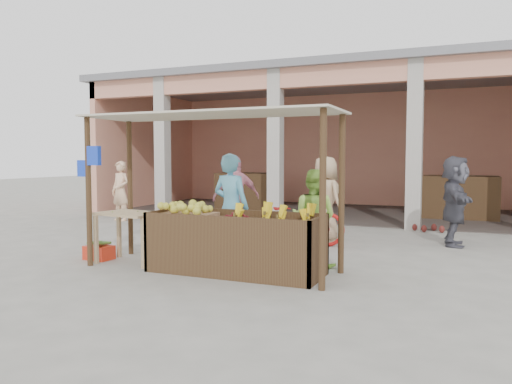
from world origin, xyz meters
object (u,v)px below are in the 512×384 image
at_px(red_crate, 99,253).
at_px(vendor_blue, 231,204).
at_px(side_table, 130,221).
at_px(motorcycle, 294,218).
at_px(fruit_stall, 236,246).
at_px(vendor_green, 314,215).

height_order(red_crate, vendor_blue, vendor_blue).
distance_m(side_table, red_crate, 0.86).
distance_m(red_crate, vendor_blue, 2.39).
bearing_deg(motorcycle, fruit_stall, 163.70).
bearing_deg(red_crate, vendor_green, 19.40).
height_order(vendor_green, motorcycle, vendor_green).
height_order(fruit_stall, motorcycle, motorcycle).
bearing_deg(vendor_blue, vendor_green, -167.91).
height_order(vendor_blue, motorcycle, vendor_blue).
distance_m(side_table, vendor_green, 2.98).
xyz_separation_m(vendor_green, motorcycle, (-0.88, 1.64, -0.27)).
bearing_deg(vendor_blue, motorcycle, -98.35).
height_order(fruit_stall, red_crate, fruit_stall).
relative_size(red_crate, vendor_green, 0.28).
bearing_deg(motorcycle, red_crate, 119.31).
distance_m(vendor_blue, vendor_green, 1.40).
relative_size(vendor_blue, motorcycle, 0.92).
bearing_deg(fruit_stall, motorcycle, 88.55).
height_order(fruit_stall, side_table, side_table).
bearing_deg(vendor_green, vendor_blue, 9.90).
xyz_separation_m(fruit_stall, motorcycle, (0.06, 2.53, 0.14)).
height_order(side_table, red_crate, side_table).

